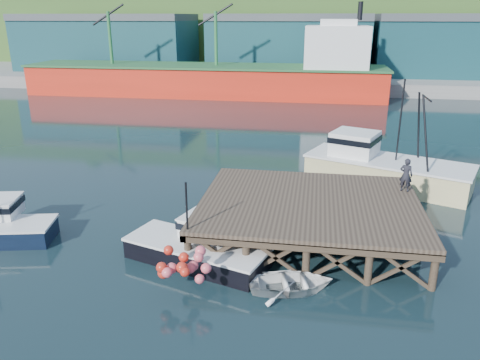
% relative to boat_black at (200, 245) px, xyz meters
% --- Properties ---
extents(ground, '(300.00, 300.00, 0.00)m').
position_rel_boat_black_xyz_m(ground, '(-0.13, 3.66, -0.83)').
color(ground, black).
rests_on(ground, ground).
extents(wharf, '(12.00, 10.00, 2.62)m').
position_rel_boat_black_xyz_m(wharf, '(5.37, 3.48, 1.11)').
color(wharf, brown).
rests_on(wharf, ground).
extents(far_quay, '(160.00, 40.00, 2.00)m').
position_rel_boat_black_xyz_m(far_quay, '(-0.13, 73.66, 0.17)').
color(far_quay, gray).
rests_on(far_quay, ground).
extents(warehouse_left, '(32.00, 16.00, 9.00)m').
position_rel_boat_black_xyz_m(warehouse_left, '(-35.13, 68.66, 5.67)').
color(warehouse_left, '#17404D').
rests_on(warehouse_left, far_quay).
extents(warehouse_mid, '(28.00, 16.00, 9.00)m').
position_rel_boat_black_xyz_m(warehouse_mid, '(-0.13, 68.66, 5.67)').
color(warehouse_mid, '#17404D').
rests_on(warehouse_mid, far_quay).
extents(warehouse_right, '(30.00, 16.00, 9.00)m').
position_rel_boat_black_xyz_m(warehouse_right, '(29.87, 68.66, 5.67)').
color(warehouse_right, '#17404D').
rests_on(warehouse_right, far_quay).
extents(cargo_ship, '(55.50, 10.00, 13.75)m').
position_rel_boat_black_xyz_m(cargo_ship, '(-8.59, 51.66, 2.48)').
color(cargo_ship, red).
rests_on(cargo_ship, ground).
extents(hillside, '(220.00, 50.00, 22.00)m').
position_rel_boat_black_xyz_m(hillside, '(-0.13, 103.66, 10.17)').
color(hillside, '#2D511E').
rests_on(hillside, ground).
extents(boat_black, '(7.78, 6.45, 4.52)m').
position_rel_boat_black_xyz_m(boat_black, '(0.00, 0.00, 0.00)').
color(boat_black, black).
rests_on(boat_black, ground).
extents(trawler, '(12.27, 8.22, 7.74)m').
position_rel_boat_black_xyz_m(trawler, '(10.54, 13.00, 0.77)').
color(trawler, beige).
rests_on(trawler, ground).
extents(dinghy, '(4.40, 3.59, 0.80)m').
position_rel_boat_black_xyz_m(dinghy, '(4.75, -2.14, -0.43)').
color(dinghy, white).
rests_on(dinghy, ground).
extents(dockworker, '(0.84, 0.70, 1.99)m').
position_rel_boat_black_xyz_m(dockworker, '(10.77, 6.09, 2.29)').
color(dockworker, black).
rests_on(dockworker, wharf).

